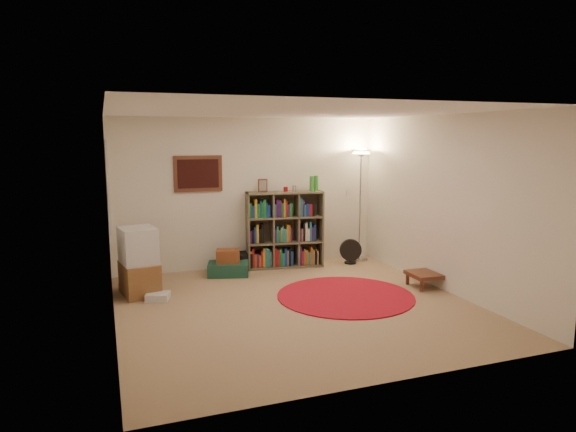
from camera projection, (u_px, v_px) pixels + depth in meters
name	position (u px, v px, depth m)	size (l,w,h in m)	color
room	(291.00, 211.00, 6.54)	(4.54, 4.54, 2.54)	#99795A
bookshelf	(283.00, 231.00, 8.64)	(1.32, 0.54, 1.54)	brown
floor_lamp	(361.00, 169.00, 8.96)	(0.44, 0.44, 1.97)	#AFAFB4
floor_fan	(350.00, 251.00, 8.89)	(0.38, 0.25, 0.43)	black
tv_stand	(139.00, 262.00, 7.14)	(0.56, 0.72, 0.95)	brown
dvd_box	(158.00, 297.00, 6.94)	(0.36, 0.33, 0.10)	silver
suitcase	(228.00, 269.00, 8.18)	(0.73, 0.57, 0.21)	#163D2F
wicker_basket	(228.00, 256.00, 8.16)	(0.42, 0.35, 0.21)	brown
duffel_bag	(245.00, 260.00, 8.59)	(0.48, 0.45, 0.27)	black
paper_towel	(270.00, 259.00, 8.68)	(0.15, 0.15, 0.28)	silver
red_rug	(345.00, 296.00, 7.11)	(1.90, 1.90, 0.02)	maroon
side_table	(426.00, 275.00, 7.52)	(0.50, 0.50, 0.22)	#4B261A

